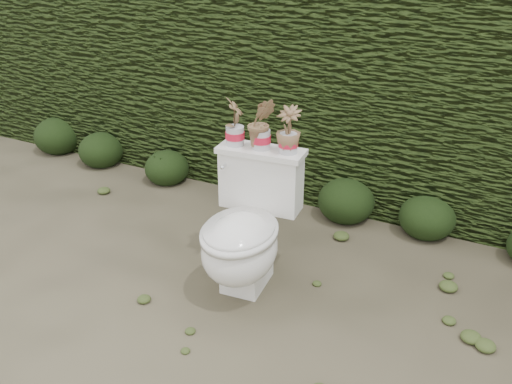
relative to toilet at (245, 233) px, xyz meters
The scene contains 12 objects.
ground 0.40m from the toilet, behind, with size 60.00×60.00×0.00m, color #675F47.
hedge 1.68m from the toilet, 96.61° to the left, with size 8.00×1.00×1.60m, color #314416.
toilet is the anchor object (origin of this frame).
potted_plant_left 0.62m from the toilet, 128.85° to the left, with size 0.14×0.09×0.26m, color #247524.
potted_plant_center 0.61m from the toilet, 95.21° to the left, with size 0.15×0.12×0.28m, color #247524.
potted_plant_right 0.62m from the toilet, 61.51° to the left, with size 0.14×0.14×0.25m, color #247524.
liriope_clump_0 2.80m from the toilet, 156.73° to the left, with size 0.44×0.44×0.35m, color black.
liriope_clump_1 2.25m from the toilet, 152.51° to the left, with size 0.39×0.39×0.31m, color black.
liriope_clump_2 1.62m from the toilet, 141.68° to the left, with size 0.36×0.36×0.29m, color black.
liriope_clump_3 1.22m from the toilet, 111.07° to the left, with size 0.34×0.34×0.27m, color black.
liriope_clump_4 1.11m from the toilet, 76.53° to the left, with size 0.41×0.41×0.32m, color black.
liriope_clump_5 1.38m from the toilet, 53.21° to the left, with size 0.38×0.38×0.30m, color black.
Camera 1 is at (1.43, -2.33, 1.90)m, focal length 38.00 mm.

